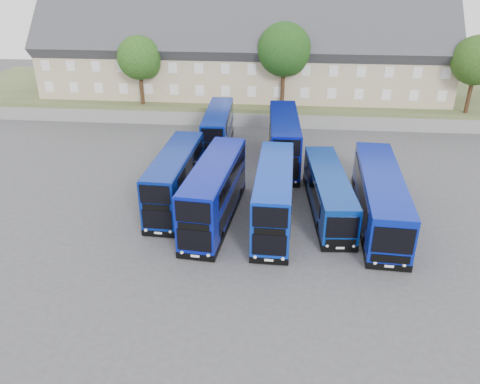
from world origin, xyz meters
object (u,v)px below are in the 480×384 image
dd_front_mid (215,193)px  tree_mid (285,52)px  dd_front_left (176,180)px  coach_east_a (328,194)px  tree_west (141,59)px  tree_east (478,62)px

dd_front_mid → tree_mid: tree_mid is taller
dd_front_left → dd_front_mid: 3.96m
dd_front_mid → coach_east_a: size_ratio=0.98×
dd_front_left → tree_west: tree_west is taller
tree_west → tree_east: bearing=0.0°
coach_east_a → dd_front_mid: bearing=-171.2°
tree_mid → dd_front_mid: bearing=-101.2°
dd_front_left → tree_mid: (7.87, 20.78, 6.06)m
tree_mid → tree_west: bearing=-178.2°
coach_east_a → tree_west: 28.90m
tree_west → dd_front_left: bearing=-68.2°
tree_mid → coach_east_a: bearing=-80.3°
coach_east_a → tree_west: (-19.59, 20.51, 5.55)m
tree_east → coach_east_a: bearing=-128.7°
dd_front_mid → tree_west: 25.68m
tree_west → tree_mid: size_ratio=0.83×
dd_front_mid → tree_mid: (4.56, 22.95, 5.93)m
dd_front_left → tree_west: 22.42m
dd_front_mid → tree_west: tree_west is taller
dd_front_mid → dd_front_left: bearing=151.9°
coach_east_a → tree_west: tree_west is taller
coach_east_a → tree_mid: bearing=95.1°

